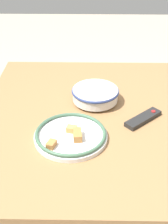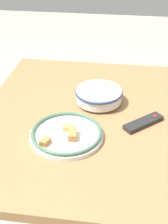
{
  "view_description": "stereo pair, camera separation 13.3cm",
  "coord_description": "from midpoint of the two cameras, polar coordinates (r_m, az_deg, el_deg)",
  "views": [
    {
      "loc": [
        1.14,
        -0.02,
        1.47
      ],
      "look_at": [
        0.03,
        -0.04,
        0.74
      ],
      "focal_mm": 50.0,
      "sensor_mm": 36.0,
      "label": 1
    },
    {
      "loc": [
        1.13,
        0.12,
        1.47
      ],
      "look_at": [
        0.03,
        -0.04,
        0.74
      ],
      "focal_mm": 50.0,
      "sensor_mm": 36.0,
      "label": 2
    }
  ],
  "objects": [
    {
      "name": "ground_plane",
      "position": [
        1.86,
        -1.0,
        -18.94
      ],
      "size": [
        8.0,
        8.0,
        0.0
      ],
      "primitive_type": "plane",
      "color": "#B7A88E"
    },
    {
      "name": "dining_table",
      "position": [
        1.42,
        -1.24,
        -3.4
      ],
      "size": [
        1.11,
        0.99,
        0.71
      ],
      "color": "olive",
      "rests_on": "ground_plane"
    },
    {
      "name": "noodle_bowl",
      "position": [
        1.44,
        -0.56,
        3.17
      ],
      "size": [
        0.22,
        0.22,
        0.07
      ],
      "color": "silver",
      "rests_on": "dining_table"
    },
    {
      "name": "food_plate",
      "position": [
        1.23,
        -5.55,
        -4.35
      ],
      "size": [
        0.29,
        0.29,
        0.05
      ],
      "color": "white",
      "rests_on": "dining_table"
    },
    {
      "name": "tv_remote",
      "position": [
        1.34,
        8.02,
        -1.28
      ],
      "size": [
        0.16,
        0.17,
        0.02
      ],
      "rotation": [
        0.0,
        0.0,
        0.73
      ],
      "color": "black",
      "rests_on": "dining_table"
    }
  ]
}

